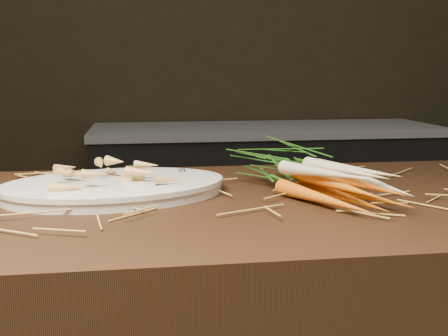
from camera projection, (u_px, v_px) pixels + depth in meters
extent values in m
cube|color=black|center=(202.00, 21.00, 3.13)|extent=(5.00, 0.04, 2.80)
cube|color=black|center=(265.00, 207.00, 3.03)|extent=(1.80, 0.60, 0.80)
cube|color=#99999E|center=(266.00, 130.00, 2.96)|extent=(1.82, 0.62, 0.04)
cone|color=#CE5013|center=(324.00, 199.00, 0.97)|extent=(0.12, 0.24, 0.03)
cone|color=#CE5013|center=(342.00, 197.00, 0.99)|extent=(0.11, 0.24, 0.03)
cone|color=#CE5013|center=(359.00, 194.00, 1.01)|extent=(0.13, 0.23, 0.03)
cone|color=#CE5013|center=(337.00, 185.00, 0.97)|extent=(0.10, 0.24, 0.03)
cone|color=#CE5013|center=(354.00, 183.00, 0.99)|extent=(0.12, 0.24, 0.03)
cone|color=beige|center=(326.00, 173.00, 0.98)|extent=(0.12, 0.21, 0.04)
cone|color=beige|center=(345.00, 171.00, 0.98)|extent=(0.09, 0.22, 0.04)
cone|color=beige|center=(355.00, 170.00, 1.01)|extent=(0.11, 0.22, 0.04)
cone|color=beige|center=(375.00, 183.00, 1.00)|extent=(0.06, 0.23, 0.03)
ellipsoid|color=#306E1F|center=(277.00, 164.00, 1.17)|extent=(0.21, 0.25, 0.08)
cube|color=silver|center=(193.00, 179.00, 1.10)|extent=(0.01, 0.16, 0.00)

